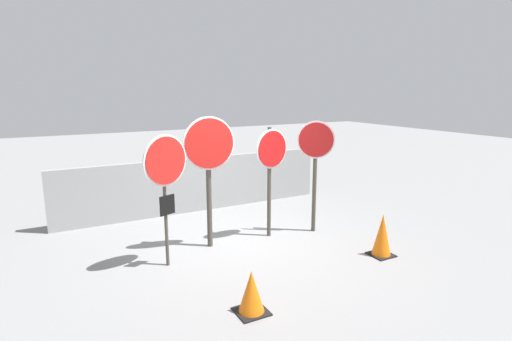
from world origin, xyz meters
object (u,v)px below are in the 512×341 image
Objects in this scene: stop_sign_3 at (315,154)px; traffic_cone_0 at (382,235)px; stop_sign_0 at (166,170)px; traffic_cone_1 at (251,292)px; stop_sign_2 at (271,160)px; stop_sign_1 at (209,158)px.

traffic_cone_0 is at bearing -43.52° from stop_sign_3.
traffic_cone_1 is at bearing -96.21° from stop_sign_0.
stop_sign_3 is 3.91× the size of traffic_cone_1.
stop_sign_2 is 2.88× the size of traffic_cone_0.
stop_sign_2 is 0.96× the size of stop_sign_3.
stop_sign_3 is at bearing 39.26° from traffic_cone_1.
traffic_cone_1 is at bearing -169.53° from traffic_cone_0.
stop_sign_0 is at bearing -151.80° from stop_sign_1.
stop_sign_1 is 3.20× the size of traffic_cone_0.
traffic_cone_0 is 2.74m from traffic_cone_1.
stop_sign_0 is 2.06m from stop_sign_2.
stop_sign_3 reaches higher than traffic_cone_1.
stop_sign_0 is at bearing 105.84° from traffic_cone_1.
stop_sign_2 is at bearing 54.31° from traffic_cone_1.
traffic_cone_0 is (1.17, -1.62, -1.10)m from stop_sign_2.
stop_sign_0 is 2.90× the size of traffic_cone_0.
traffic_cone_1 is (-1.52, -2.12, -1.18)m from stop_sign_2.
stop_sign_0 is 3.63m from traffic_cone_0.
stop_sign_0 reaches higher than stop_sign_2.
stop_sign_1 reaches higher than traffic_cone_0.
stop_sign_1 is 1.18m from stop_sign_2.
stop_sign_2 is (2.03, 0.35, -0.07)m from stop_sign_0.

